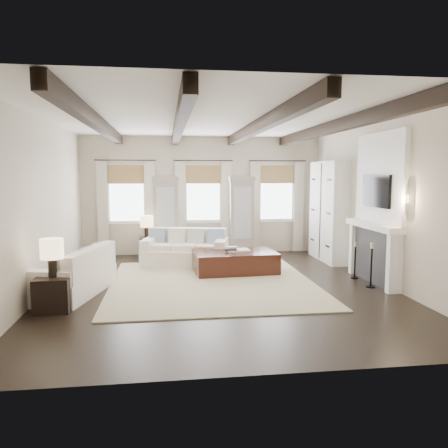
{
  "coord_description": "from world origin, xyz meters",
  "views": [
    {
      "loc": [
        -1.01,
        -8.19,
        2.17
      ],
      "look_at": [
        0.18,
        0.75,
        1.15
      ],
      "focal_mm": 35.0,
      "sensor_mm": 36.0,
      "label": 1
    }
  ],
  "objects": [
    {
      "name": "ottoman",
      "position": [
        0.49,
        1.27,
        0.23
      ],
      "size": [
        1.86,
        1.24,
        0.47
      ],
      "primitive_type": "cube",
      "rotation": [
        0.0,
        0.0,
        0.07
      ],
      "color": "black",
      "rests_on": "ground"
    },
    {
      "name": "candlestick_near",
      "position": [
        2.9,
        -0.37,
        0.36
      ],
      "size": [
        0.18,
        0.18,
        0.87
      ],
      "color": "black",
      "rests_on": "ground"
    },
    {
      "name": "candlestick_far",
      "position": [
        2.9,
        0.36,
        0.32
      ],
      "size": [
        0.16,
        0.16,
        0.78
      ],
      "color": "black",
      "rests_on": "ground"
    },
    {
      "name": "sofa_back",
      "position": [
        -0.56,
        2.26,
        0.34
      ],
      "size": [
        2.17,
        1.35,
        0.86
      ],
      "color": "white",
      "rests_on": "ground"
    },
    {
      "name": "lamp_front",
      "position": [
        -2.82,
        -1.07,
        0.97
      ],
      "size": [
        0.36,
        0.36,
        0.62
      ],
      "color": "black",
      "rests_on": "side_table_front"
    },
    {
      "name": "lamp_back",
      "position": [
        -1.51,
        3.14,
        0.94
      ],
      "size": [
        0.33,
        0.33,
        0.57
      ],
      "color": "black",
      "rests_on": "side_table_back"
    },
    {
      "name": "side_table_back",
      "position": [
        -1.51,
        3.14,
        0.28
      ],
      "size": [
        0.37,
        0.37,
        0.55
      ],
      "primitive_type": "cube",
      "color": "black",
      "rests_on": "ground"
    },
    {
      "name": "room_shell",
      "position": [
        0.75,
        0.9,
        1.89
      ],
      "size": [
        6.54,
        7.54,
        3.22
      ],
      "color": "beige",
      "rests_on": "ground"
    },
    {
      "name": "area_rug",
      "position": [
        -0.11,
        0.37,
        0.01
      ],
      "size": [
        4.03,
        4.36,
        0.02
      ],
      "primitive_type": "cube",
      "color": "#BCB390",
      "rests_on": "ground"
    },
    {
      "name": "book_upper",
      "position": [
        0.44,
        1.3,
        0.56
      ],
      "size": [
        0.23,
        0.18,
        0.03
      ],
      "primitive_type": "cube",
      "rotation": [
        0.0,
        0.0,
        0.07
      ],
      "color": "beige",
      "rests_on": "book_lower"
    },
    {
      "name": "tray",
      "position": [
        0.57,
        1.33,
        0.49
      ],
      "size": [
        0.52,
        0.41,
        0.04
      ],
      "primitive_type": "cube",
      "rotation": [
        0.0,
        0.0,
        0.07
      ],
      "color": "white",
      "rests_on": "ottoman"
    },
    {
      "name": "ground",
      "position": [
        0.0,
        0.0,
        0.0
      ],
      "size": [
        7.5,
        7.5,
        0.0
      ],
      "primitive_type": "plane",
      "color": "black",
      "rests_on": "ground"
    },
    {
      "name": "side_table_front",
      "position": [
        -2.82,
        -1.07,
        0.27
      ],
      "size": [
        0.55,
        0.55,
        0.55
      ],
      "primitive_type": "cube",
      "color": "black",
      "rests_on": "ground"
    },
    {
      "name": "book_lower",
      "position": [
        0.38,
        1.24,
        0.53
      ],
      "size": [
        0.27,
        0.22,
        0.04
      ],
      "primitive_type": "cube",
      "rotation": [
        0.0,
        0.0,
        0.07
      ],
      "color": "#262628",
      "rests_on": "tray"
    },
    {
      "name": "sofa_left",
      "position": [
        -2.64,
        -0.1,
        0.35
      ],
      "size": [
        1.35,
        2.14,
        0.85
      ],
      "color": "white",
      "rests_on": "ground"
    }
  ]
}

